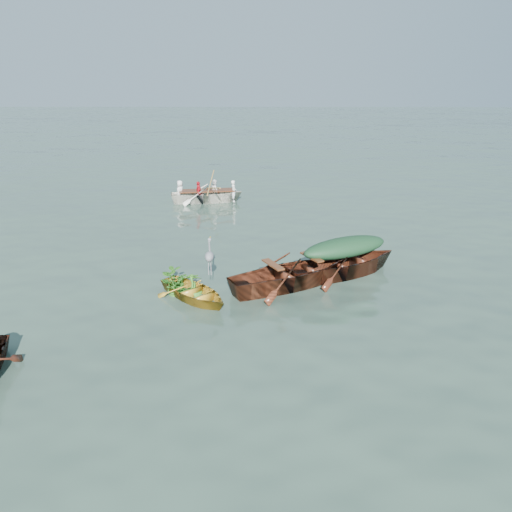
# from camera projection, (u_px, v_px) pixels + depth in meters

# --- Properties ---
(ground) EXTENTS (140.00, 140.00, 0.00)m
(ground) POSITION_uv_depth(u_px,v_px,m) (282.00, 298.00, 12.01)
(ground) COLOR #3A5143
(ground) RESTS_ON ground
(yellow_dinghy) EXTENTS (2.70, 2.68, 0.68)m
(yellow_dinghy) POSITION_uv_depth(u_px,v_px,m) (194.00, 299.00, 11.97)
(yellow_dinghy) COLOR #BD7D24
(yellow_dinghy) RESTS_ON ground
(green_tarp_boat) EXTENTS (4.74, 3.41, 1.09)m
(green_tarp_boat) POSITION_uv_depth(u_px,v_px,m) (343.00, 275.00, 13.37)
(green_tarp_boat) COLOR #481810
(green_tarp_boat) RESTS_ON ground
(open_wooden_boat) EXTENTS (4.85, 3.55, 1.12)m
(open_wooden_boat) POSITION_uv_depth(u_px,v_px,m) (292.00, 286.00, 12.68)
(open_wooden_boat) COLOR #532514
(open_wooden_boat) RESTS_ON ground
(rowed_boat) EXTENTS (4.29, 1.85, 0.98)m
(rowed_boat) POSITION_uv_depth(u_px,v_px,m) (207.00, 202.00, 20.87)
(rowed_boat) COLOR white
(rowed_boat) RESTS_ON ground
(green_tarp_cover) EXTENTS (2.61, 1.88, 0.52)m
(green_tarp_cover) POSITION_uv_depth(u_px,v_px,m) (345.00, 247.00, 13.09)
(green_tarp_cover) COLOR #15351F
(green_tarp_cover) RESTS_ON green_tarp_boat
(thwart_benches) EXTENTS (2.49, 1.90, 0.04)m
(thwart_benches) POSITION_uv_depth(u_px,v_px,m) (293.00, 265.00, 12.48)
(thwart_benches) COLOR #512813
(thwart_benches) RESTS_ON open_wooden_boat
(heron) EXTENTS (0.48, 0.48, 0.92)m
(heron) POSITION_uv_depth(u_px,v_px,m) (210.00, 262.00, 12.09)
(heron) COLOR gray
(heron) RESTS_ON yellow_dinghy
(dinghy_weeds) EXTENTS (1.13, 1.13, 0.60)m
(dinghy_weeds) POSITION_uv_depth(u_px,v_px,m) (180.00, 268.00, 12.13)
(dinghy_weeds) COLOR #28681B
(dinghy_weeds) RESTS_ON yellow_dinghy
(rowers) EXTENTS (3.04, 1.54, 0.76)m
(rowers) POSITION_uv_depth(u_px,v_px,m) (207.00, 182.00, 20.57)
(rowers) COLOR white
(rowers) RESTS_ON rowed_boat
(oars) EXTENTS (0.98, 2.66, 0.06)m
(oars) POSITION_uv_depth(u_px,v_px,m) (207.00, 190.00, 20.69)
(oars) COLOR #A7813F
(oars) RESTS_ON rowed_boat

